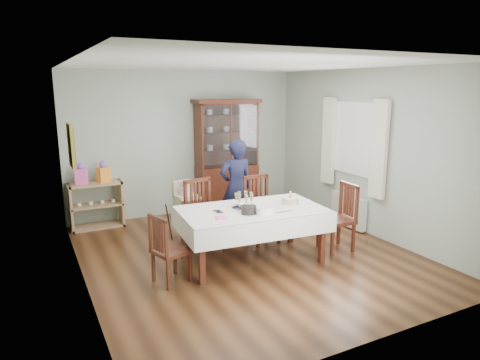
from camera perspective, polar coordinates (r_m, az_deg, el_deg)
floor at (r=6.38m, az=0.92°, el=-9.84°), size 5.00×5.00×0.00m
room_shell at (r=6.42m, az=-1.26°, el=6.03°), size 5.00×5.00×5.00m
dining_table at (r=6.03m, az=1.58°, el=-7.30°), size 2.09×1.31×0.76m
china_cabinet at (r=8.37m, az=-1.77°, el=3.49°), size 1.30×0.48×2.18m
sideboard at (r=7.83m, az=-18.60°, el=-3.19°), size 0.90×0.38×0.80m
picture_frame at (r=6.09m, az=-21.63°, el=4.30°), size 0.04×0.48×0.58m
window at (r=7.49m, az=15.09°, el=5.33°), size 0.04×1.02×1.22m
curtain_left at (r=7.02m, az=18.05°, el=3.88°), size 0.07×0.30×1.55m
curtain_right at (r=7.94m, az=11.73°, el=5.14°), size 0.07×0.30×1.55m
radiator at (r=7.70m, az=14.23°, el=-3.95°), size 0.10×0.80×0.55m
chair_far_left at (r=6.42m, az=-4.66°, el=-6.71°), size 0.56×0.56×1.07m
chair_far_right at (r=6.80m, az=2.89°, el=-5.67°), size 0.48×0.48×1.04m
chair_end_left at (r=5.50m, az=-9.27°, el=-10.76°), size 0.50×0.50×0.89m
chair_end_right at (r=6.63m, az=12.80°, el=-6.56°), size 0.49×0.49×1.00m
woman at (r=7.04m, az=-0.54°, el=-0.95°), size 0.59×0.40×1.58m
high_chair at (r=6.84m, az=-7.11°, el=-4.92°), size 0.50×0.50×1.00m
champagne_tray at (r=5.93m, az=0.56°, el=-3.16°), size 0.36×0.36×0.22m
birthday_cake at (r=6.16m, az=6.71°, el=-2.79°), size 0.28×0.28×0.19m
plate_stack_dark at (r=5.68m, az=1.11°, el=-4.05°), size 0.24×0.24×0.09m
plate_stack_white at (r=5.67m, az=3.28°, el=-4.08°), size 0.28×0.28×0.10m
napkin_stack at (r=5.50m, az=-2.54°, el=-5.02°), size 0.16×0.16×0.02m
cutlery at (r=5.75m, az=-3.27°, el=-4.29°), size 0.13×0.18×0.01m
cake_knife at (r=5.80m, az=5.99°, el=-4.21°), size 0.28×0.04×0.01m
gift_bag_pink at (r=7.66m, az=-20.41°, el=0.66°), size 0.22×0.17×0.36m
gift_bag_orange at (r=7.71m, az=-17.73°, el=0.94°), size 0.24×0.20×0.37m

